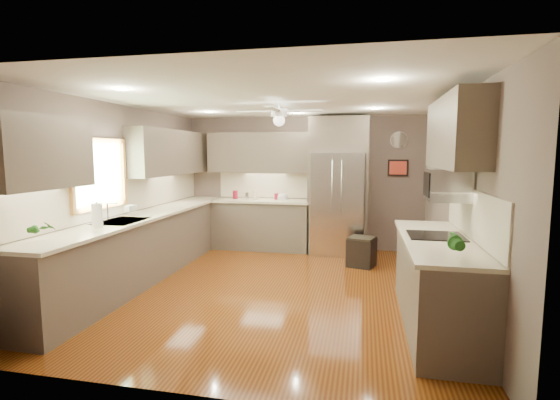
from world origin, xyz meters
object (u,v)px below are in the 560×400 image
(canister_c, at_px, (255,195))
(stool, at_px, (362,251))
(paper_towel, at_px, (97,215))
(potted_plant_right, at_px, (456,242))
(canister_b, at_px, (247,196))
(microwave, at_px, (447,185))
(bowl, at_px, (283,199))
(soap_bottle, at_px, (131,208))
(canister_d, at_px, (276,197))
(potted_plant_left, at_px, (43,228))
(refrigerator, at_px, (338,188))
(canister_a, at_px, (235,195))

(canister_c, relative_size, stool, 0.35)
(paper_towel, bearing_deg, potted_plant_right, -10.47)
(potted_plant_right, xyz_separation_m, stool, (-0.77, 3.01, -0.85))
(canister_b, xyz_separation_m, microwave, (3.06, -2.77, 0.47))
(canister_c, xyz_separation_m, bowl, (0.54, 0.00, -0.07))
(bowl, relative_size, stool, 0.40)
(soap_bottle, relative_size, microwave, 0.37)
(canister_b, distance_m, canister_c, 0.16)
(canister_d, distance_m, potted_plant_left, 4.31)
(refrigerator, bearing_deg, canister_c, 177.58)
(canister_c, relative_size, canister_d, 1.45)
(canister_b, relative_size, refrigerator, 0.05)
(canister_d, xyz_separation_m, potted_plant_right, (2.37, -3.92, 0.09))
(potted_plant_right, bearing_deg, paper_towel, 169.53)
(canister_c, distance_m, canister_d, 0.41)
(potted_plant_right, bearing_deg, soap_bottle, 157.95)
(canister_a, height_order, stool, canister_a)
(soap_bottle, xyz_separation_m, stool, (3.20, 1.41, -0.80))
(soap_bottle, xyz_separation_m, microwave, (4.09, -0.50, 0.44))
(stool, relative_size, paper_towel, 1.62)
(canister_a, xyz_separation_m, bowl, (0.94, -0.03, -0.06))
(canister_b, height_order, paper_towel, paper_towel)
(canister_b, bearing_deg, refrigerator, -2.03)
(canister_a, relative_size, paper_towel, 0.51)
(canister_c, height_order, paper_towel, paper_towel)
(canister_b, distance_m, stool, 2.46)
(canister_c, xyz_separation_m, potted_plant_right, (2.78, -3.89, 0.06))
(canister_a, xyz_separation_m, potted_plant_right, (3.18, -3.91, 0.07))
(canister_b, xyz_separation_m, stool, (2.17, -0.87, -0.77))
(potted_plant_left, bearing_deg, paper_towel, 89.77)
(bowl, distance_m, paper_towel, 3.56)
(potted_plant_left, bearing_deg, canister_c, 74.83)
(canister_d, xyz_separation_m, soap_bottle, (-1.60, -2.31, 0.04))
(canister_d, height_order, potted_plant_left, potted_plant_left)
(potted_plant_right, xyz_separation_m, bowl, (-2.24, 3.89, -0.12))
(refrigerator, height_order, microwave, refrigerator)
(soap_bottle, xyz_separation_m, bowl, (1.72, 2.28, -0.08))
(microwave, bearing_deg, canister_a, 139.67)
(canister_b, xyz_separation_m, canister_d, (0.57, 0.04, -0.01))
(soap_bottle, distance_m, potted_plant_left, 1.73)
(canister_d, bearing_deg, potted_plant_right, -58.87)
(potted_plant_right, bearing_deg, refrigerator, 107.52)
(potted_plant_right, bearing_deg, bowl, 119.99)
(stool, bearing_deg, canister_d, 150.53)
(soap_bottle, relative_size, paper_towel, 0.66)
(potted_plant_right, relative_size, refrigerator, 0.12)
(canister_b, distance_m, microwave, 4.15)
(canister_d, relative_size, paper_towel, 0.39)
(canister_c, bearing_deg, stool, -23.42)
(canister_b, xyz_separation_m, canister_c, (0.16, 0.01, 0.02))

